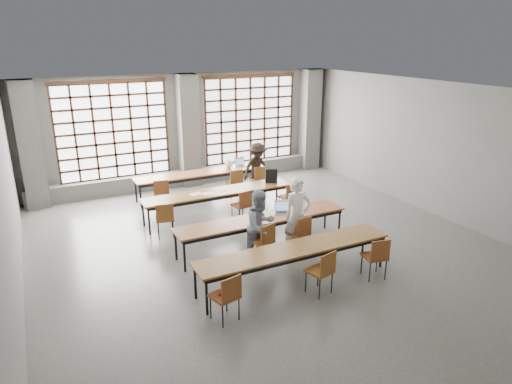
# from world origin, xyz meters

# --- Properties ---
(floor) EXTENTS (11.00, 11.00, 0.00)m
(floor) POSITION_xyz_m (0.00, 0.00, 0.00)
(floor) COLOR #4E4E4C
(floor) RESTS_ON ground
(ceiling) EXTENTS (11.00, 11.00, 0.00)m
(ceiling) POSITION_xyz_m (0.00, 0.00, 3.50)
(ceiling) COLOR silver
(ceiling) RESTS_ON floor
(wall_back) EXTENTS (10.00, 0.00, 10.00)m
(wall_back) POSITION_xyz_m (0.00, 5.50, 1.75)
(wall_back) COLOR slate
(wall_back) RESTS_ON floor
(wall_front) EXTENTS (10.00, 0.00, 10.00)m
(wall_front) POSITION_xyz_m (0.00, -5.50, 1.75)
(wall_front) COLOR slate
(wall_front) RESTS_ON floor
(wall_left) EXTENTS (0.00, 11.00, 11.00)m
(wall_left) POSITION_xyz_m (-5.00, 0.00, 1.75)
(wall_left) COLOR slate
(wall_left) RESTS_ON floor
(wall_right) EXTENTS (0.00, 11.00, 11.00)m
(wall_right) POSITION_xyz_m (5.00, 0.00, 1.75)
(wall_right) COLOR slate
(wall_right) RESTS_ON floor
(column_left) EXTENTS (0.60, 0.55, 3.50)m
(column_left) POSITION_xyz_m (-4.50, 5.22, 1.75)
(column_left) COLOR #555452
(column_left) RESTS_ON floor
(column_mid) EXTENTS (0.60, 0.55, 3.50)m
(column_mid) POSITION_xyz_m (0.00, 5.22, 1.75)
(column_mid) COLOR #555452
(column_mid) RESTS_ON floor
(column_right) EXTENTS (0.60, 0.55, 3.50)m
(column_right) POSITION_xyz_m (4.50, 5.22, 1.75)
(column_right) COLOR #555452
(column_right) RESTS_ON floor
(window_left) EXTENTS (3.32, 0.12, 3.00)m
(window_left) POSITION_xyz_m (-2.25, 5.42, 1.90)
(window_left) COLOR white
(window_left) RESTS_ON wall_back
(window_right) EXTENTS (3.32, 0.12, 3.00)m
(window_right) POSITION_xyz_m (2.25, 5.42, 1.90)
(window_right) COLOR white
(window_right) RESTS_ON wall_back
(sill_ledge) EXTENTS (9.80, 0.35, 0.50)m
(sill_ledge) POSITION_xyz_m (0.00, 5.30, 0.25)
(sill_ledge) COLOR #555452
(sill_ledge) RESTS_ON floor
(desk_row_a) EXTENTS (4.00, 0.70, 0.73)m
(desk_row_a) POSITION_xyz_m (-0.05, 4.01, 0.66)
(desk_row_a) COLOR brown
(desk_row_a) RESTS_ON floor
(desk_row_b) EXTENTS (4.00, 0.70, 0.73)m
(desk_row_b) POSITION_xyz_m (-0.29, 2.16, 0.66)
(desk_row_b) COLOR brown
(desk_row_b) RESTS_ON floor
(desk_row_c) EXTENTS (4.00, 0.70, 0.73)m
(desk_row_c) POSITION_xyz_m (-0.12, -0.00, 0.66)
(desk_row_c) COLOR brown
(desk_row_c) RESTS_ON floor
(desk_row_d) EXTENTS (4.00, 0.70, 0.73)m
(desk_row_d) POSITION_xyz_m (-0.26, -1.63, 0.66)
(desk_row_d) COLOR brown
(desk_row_d) RESTS_ON floor
(chair_back_left) EXTENTS (0.50, 0.50, 0.88)m
(chair_back_left) POSITION_xyz_m (-1.47, 3.38, 0.54)
(chair_back_left) COLOR brown
(chair_back_left) RESTS_ON floor
(chair_back_mid) EXTENTS (0.42, 0.43, 0.88)m
(chair_back_mid) POSITION_xyz_m (0.75, 3.38, 0.54)
(chair_back_mid) COLOR brown
(chair_back_mid) RESTS_ON floor
(chair_back_right) EXTENTS (0.45, 0.45, 0.88)m
(chair_back_right) POSITION_xyz_m (1.55, 3.38, 0.54)
(chair_back_right) COLOR brown
(chair_back_right) RESTS_ON floor
(chair_mid_left) EXTENTS (0.50, 0.50, 0.88)m
(chair_mid_left) POSITION_xyz_m (-1.90, 1.53, 0.54)
(chair_mid_left) COLOR brown
(chair_mid_left) RESTS_ON floor
(chair_mid_centre) EXTENTS (0.49, 0.49, 0.88)m
(chair_mid_centre) POSITION_xyz_m (0.13, 1.53, 0.54)
(chair_mid_centre) COLOR brown
(chair_mid_centre) RESTS_ON floor
(chair_mid_right) EXTENTS (0.44, 0.45, 0.88)m
(chair_mid_right) POSITION_xyz_m (1.52, 1.53, 0.54)
(chair_mid_right) COLOR brown
(chair_mid_right) RESTS_ON floor
(chair_front_left) EXTENTS (0.52, 0.52, 0.88)m
(chair_front_left) POSITION_xyz_m (-0.39, -0.63, 0.54)
(chair_front_left) COLOR brown
(chair_front_left) RESTS_ON floor
(chair_front_right) EXTENTS (0.49, 0.49, 0.88)m
(chair_front_right) POSITION_xyz_m (0.50, -0.63, 0.54)
(chair_front_right) COLOR brown
(chair_front_right) RESTS_ON floor
(chair_near_left) EXTENTS (0.51, 0.51, 0.88)m
(chair_near_left) POSITION_xyz_m (-1.94, -2.26, 0.54)
(chair_near_left) COLOR brown
(chair_near_left) RESTS_ON floor
(chair_near_mid) EXTENTS (0.51, 0.51, 0.88)m
(chair_near_mid) POSITION_xyz_m (-0.04, -2.26, 0.54)
(chair_near_mid) COLOR brown
(chair_near_mid) RESTS_ON floor
(chair_near_right) EXTENTS (0.50, 0.50, 0.88)m
(chair_near_right) POSITION_xyz_m (1.22, -2.26, 0.54)
(chair_near_right) COLOR brown
(chair_near_right) RESTS_ON floor
(student_male) EXTENTS (0.64, 0.43, 1.70)m
(student_male) POSITION_xyz_m (0.48, -0.50, 0.85)
(student_male) COLOR white
(student_male) RESTS_ON floor
(student_female) EXTENTS (0.90, 0.78, 1.56)m
(student_female) POSITION_xyz_m (-0.42, -0.50, 0.78)
(student_female) COLOR #1A264E
(student_female) RESTS_ON floor
(student_back) EXTENTS (1.09, 0.74, 1.56)m
(student_back) POSITION_xyz_m (1.55, 3.51, 0.78)
(student_back) COLOR black
(student_back) RESTS_ON floor
(laptop_front) EXTENTS (0.46, 0.43, 0.26)m
(laptop_front) POSITION_xyz_m (0.46, 0.10, 0.79)
(laptop_front) COLOR #B2B1B6
(laptop_front) RESTS_ON desk_row_c
(laptop_back) EXTENTS (0.41, 0.37, 0.26)m
(laptop_back) POSITION_xyz_m (1.29, 4.12, 0.79)
(laptop_back) COLOR silver
(laptop_back) RESTS_ON desk_row_a
(mouse) EXTENTS (0.11, 0.09, 0.04)m
(mouse) POSITION_xyz_m (0.83, -0.02, 0.75)
(mouse) COLOR white
(mouse) RESTS_ON desk_row_c
(green_box) EXTENTS (0.26, 0.14, 0.09)m
(green_box) POSITION_xyz_m (-0.17, 0.08, 0.78)
(green_box) COLOR #2E8C3F
(green_box) RESTS_ON desk_row_c
(phone) EXTENTS (0.14, 0.07, 0.01)m
(phone) POSITION_xyz_m (0.06, -0.10, 0.74)
(phone) COLOR black
(phone) RESTS_ON desk_row_c
(paper_sheet_a) EXTENTS (0.34, 0.29, 0.00)m
(paper_sheet_a) POSITION_xyz_m (-0.89, 2.21, 0.73)
(paper_sheet_a) COLOR white
(paper_sheet_a) RESTS_ON desk_row_b
(paper_sheet_b) EXTENTS (0.31, 0.23, 0.00)m
(paper_sheet_b) POSITION_xyz_m (-0.59, 2.11, 0.73)
(paper_sheet_b) COLOR white
(paper_sheet_b) RESTS_ON desk_row_b
(paper_sheet_c) EXTENTS (0.31, 0.23, 0.00)m
(paper_sheet_c) POSITION_xyz_m (-0.19, 2.16, 0.73)
(paper_sheet_c) COLOR white
(paper_sheet_c) RESTS_ON desk_row_b
(backpack) EXTENTS (0.37, 0.31, 0.40)m
(backpack) POSITION_xyz_m (1.31, 2.21, 0.93)
(backpack) COLOR black
(backpack) RESTS_ON desk_row_b
(plastic_bag) EXTENTS (0.26, 0.21, 0.29)m
(plastic_bag) POSITION_xyz_m (0.85, 4.06, 0.87)
(plastic_bag) COLOR white
(plastic_bag) RESTS_ON desk_row_a
(red_pouch) EXTENTS (0.22, 0.14, 0.06)m
(red_pouch) POSITION_xyz_m (-1.96, -2.18, 0.50)
(red_pouch) COLOR #B51629
(red_pouch) RESTS_ON chair_near_left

